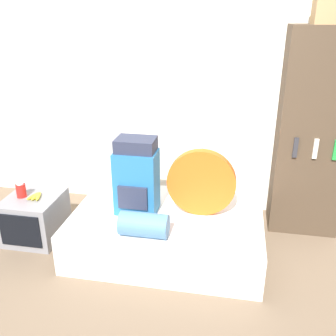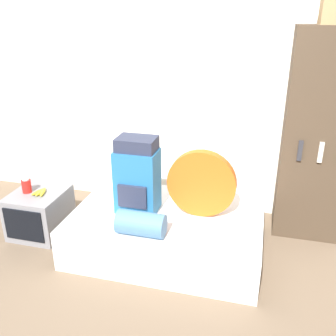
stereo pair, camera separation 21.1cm
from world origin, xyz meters
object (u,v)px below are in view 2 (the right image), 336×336
television (40,212)px  canister (27,186)px  bookshelf (319,138)px  sleeping_roll (141,224)px  backpack (137,176)px  tent_bag (201,184)px

television → canister: size_ratio=3.79×
bookshelf → sleeping_roll: bearing=-143.0°
sleeping_roll → bookshelf: size_ratio=0.20×
backpack → tent_bag: (0.58, 0.06, -0.03)m
tent_bag → television: tent_bag is taller
backpack → sleeping_roll: bearing=-68.0°
backpack → sleeping_roll: size_ratio=1.75×
sleeping_roll → canister: size_ratio=2.72×
tent_bag → canister: bearing=-176.2°
sleeping_roll → canister: bearing=165.1°
sleeping_roll → tent_bag: bearing=47.7°
tent_bag → canister: size_ratio=4.16×
tent_bag → canister: tent_bag is taller
canister → bookshelf: (2.69, 0.72, 0.48)m
canister → television: bearing=4.9°
backpack → canister: backpack is taller
bookshelf → tent_bag: bearing=-148.7°
backpack → television: size_ratio=1.25×
canister → tent_bag: bearing=3.8°
tent_bag → backpack: bearing=-174.4°
sleeping_roll → bookshelf: 1.83m
canister → bookshelf: bookshelf is taller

